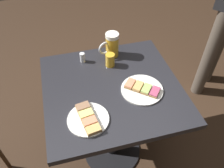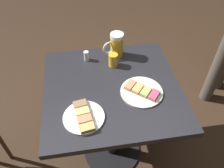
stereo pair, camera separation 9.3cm
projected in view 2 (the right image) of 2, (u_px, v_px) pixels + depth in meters
ground_plane at (112, 150)px, 1.84m from camera, size 6.00×6.00×0.00m
cafe_table at (112, 104)px, 1.43m from camera, size 0.75×0.78×0.73m
plate_near at (142, 91)px, 1.28m from camera, size 0.24×0.24×0.03m
plate_far at (84, 117)px, 1.15m from camera, size 0.21×0.21×0.03m
beer_mug at (116, 45)px, 1.46m from camera, size 0.08×0.14×0.16m
beer_glass_small at (113, 60)px, 1.42m from camera, size 0.06×0.06×0.09m
salt_shaker at (86, 56)px, 1.46m from camera, size 0.03×0.03×0.06m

